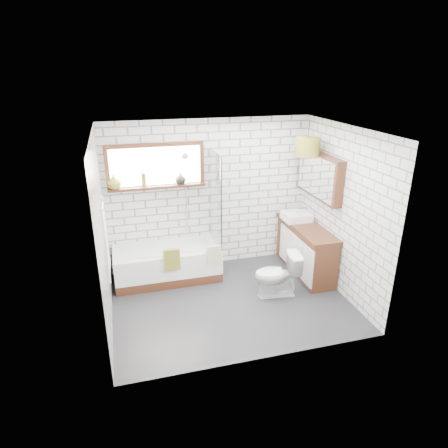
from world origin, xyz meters
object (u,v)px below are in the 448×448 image
object	(u,v)px
basin	(297,216)
pendant	(307,147)
vanity	(306,249)
bathtub	(167,263)
toilet	(277,275)

from	to	relation	value
basin	pendant	world-z (taller)	pendant
vanity	basin	world-z (taller)	basin
vanity	basin	bearing A→B (deg)	101.37
basin	pendant	size ratio (longest dim) A/B	1.18
vanity	bathtub	bearing A→B (deg)	170.92
bathtub	toilet	world-z (taller)	toilet
bathtub	pendant	bearing A→B (deg)	-6.62
vanity	pendant	size ratio (longest dim) A/B	3.83
bathtub	basin	distance (m)	2.29
basin	pendant	distance (m)	1.23
basin	toilet	size ratio (longest dim) A/B	0.65
bathtub	vanity	world-z (taller)	vanity
toilet	pendant	bearing A→B (deg)	141.57
bathtub	vanity	bearing A→B (deg)	-9.08
vanity	toilet	size ratio (longest dim) A/B	2.10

